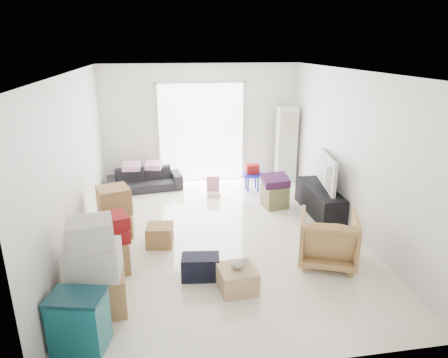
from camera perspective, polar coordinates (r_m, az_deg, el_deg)
room_shell at (r=6.39m, az=-0.33°, el=2.89°), size 4.98×6.48×3.18m
sliding_door at (r=9.29m, az=-3.24°, el=7.18°), size 2.10×0.04×2.33m
ac_tower at (r=9.46m, az=8.89°, el=4.91°), size 0.45×0.30×1.75m
tv_console at (r=7.88m, az=13.46°, el=-2.98°), size 0.45×1.51×0.50m
television at (r=7.77m, az=13.64°, el=-0.76°), size 0.83×1.21×0.15m
sofa at (r=9.02m, az=-11.29°, el=0.39°), size 1.67×0.69×0.63m
pillow_left at (r=8.93m, az=-13.15°, el=2.63°), size 0.44×0.36×0.13m
pillow_right at (r=8.91m, az=-10.06°, el=2.77°), size 0.41×0.36×0.12m
armchair at (r=6.09m, az=14.66°, el=-7.99°), size 1.03×1.00×0.83m
storage_bins at (r=4.70m, az=-20.00°, el=-18.57°), size 0.65×0.52×0.65m
box_stack_a at (r=5.07m, az=-17.94°, el=-12.48°), size 0.71×0.61×1.21m
box_stack_b at (r=5.99m, az=-16.53°, el=-9.04°), size 0.75×0.70×0.82m
box_stack_c at (r=6.97m, az=-15.30°, el=-4.58°), size 0.62×0.62×0.85m
loose_box at (r=6.58m, az=-9.15°, el=-7.92°), size 0.46×0.46×0.34m
duffel_bag at (r=5.66m, az=-3.38°, el=-12.44°), size 0.55×0.37×0.33m
ottoman at (r=8.02m, az=7.25°, el=-2.44°), size 0.50×0.50×0.44m
blanket at (r=7.92m, az=7.33°, el=-0.46°), size 0.51×0.51×0.14m
kids_table at (r=8.82m, az=4.04°, el=0.99°), size 0.46×0.46×0.59m
toy_walker at (r=8.61m, az=-1.52°, el=-1.58°), size 0.33×0.30×0.40m
wood_crate at (r=5.42m, az=1.90°, el=-14.07°), size 0.52×0.52×0.32m
plush_bunny at (r=5.32m, az=2.21°, el=-12.05°), size 0.25×0.14×0.12m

